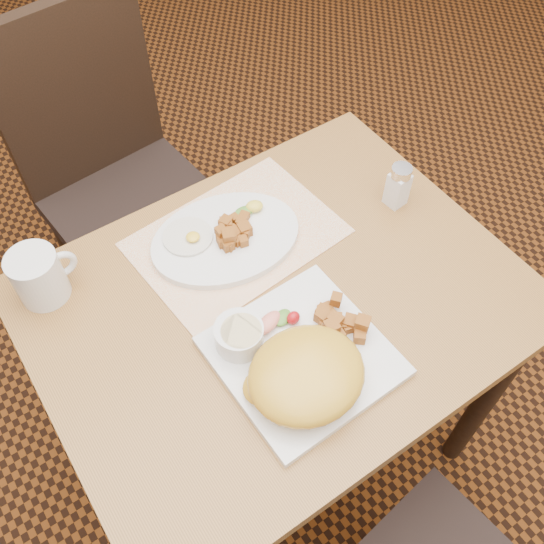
{
  "coord_description": "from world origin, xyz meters",
  "views": [
    {
      "loc": [
        -0.37,
        -0.52,
        1.7
      ],
      "look_at": [
        -0.01,
        0.02,
        0.82
      ],
      "focal_mm": 40.0,
      "sensor_mm": 36.0,
      "label": 1
    }
  ],
  "objects_px": {
    "table": "(279,328)",
    "plate_square": "(302,356)",
    "plate_oval": "(226,239)",
    "coffee_mug": "(39,276)",
    "salt_shaker": "(398,185)",
    "chair_far": "(114,170)"
  },
  "relations": [
    {
      "from": "table",
      "to": "plate_square",
      "type": "distance_m",
      "value": 0.18
    },
    {
      "from": "table",
      "to": "plate_oval",
      "type": "distance_m",
      "value": 0.21
    },
    {
      "from": "plate_oval",
      "to": "coffee_mug",
      "type": "xyz_separation_m",
      "value": [
        -0.34,
        0.09,
        0.04
      ]
    },
    {
      "from": "plate_square",
      "to": "salt_shaker",
      "type": "relative_size",
      "value": 2.8
    },
    {
      "from": "salt_shaker",
      "to": "coffee_mug",
      "type": "xyz_separation_m",
      "value": [
        -0.7,
        0.19,
        0.0
      ]
    },
    {
      "from": "chair_far",
      "to": "salt_shaker",
      "type": "bearing_deg",
      "value": 116.17
    },
    {
      "from": "coffee_mug",
      "to": "chair_far",
      "type": "bearing_deg",
      "value": 56.01
    },
    {
      "from": "chair_far",
      "to": "plate_oval",
      "type": "height_order",
      "value": "chair_far"
    },
    {
      "from": "chair_far",
      "to": "plate_square",
      "type": "height_order",
      "value": "chair_far"
    },
    {
      "from": "salt_shaker",
      "to": "plate_oval",
      "type": "bearing_deg",
      "value": 162.96
    },
    {
      "from": "plate_square",
      "to": "salt_shaker",
      "type": "xyz_separation_m",
      "value": [
        0.38,
        0.19,
        0.04
      ]
    },
    {
      "from": "chair_far",
      "to": "salt_shaker",
      "type": "xyz_separation_m",
      "value": [
        0.39,
        -0.65,
        0.26
      ]
    },
    {
      "from": "table",
      "to": "plate_oval",
      "type": "bearing_deg",
      "value": 93.75
    },
    {
      "from": "plate_square",
      "to": "coffee_mug",
      "type": "relative_size",
      "value": 2.28
    },
    {
      "from": "coffee_mug",
      "to": "salt_shaker",
      "type": "bearing_deg",
      "value": -15.56
    },
    {
      "from": "table",
      "to": "chair_far",
      "type": "height_order",
      "value": "chair_far"
    },
    {
      "from": "plate_square",
      "to": "plate_oval",
      "type": "bearing_deg",
      "value": 84.76
    },
    {
      "from": "salt_shaker",
      "to": "coffee_mug",
      "type": "bearing_deg",
      "value": 164.44
    },
    {
      "from": "chair_far",
      "to": "plate_oval",
      "type": "distance_m",
      "value": 0.58
    },
    {
      "from": "table",
      "to": "plate_oval",
      "type": "relative_size",
      "value": 2.96
    },
    {
      "from": "table",
      "to": "plate_oval",
      "type": "xyz_separation_m",
      "value": [
        -0.01,
        0.17,
        0.12
      ]
    },
    {
      "from": "chair_far",
      "to": "salt_shaker",
      "type": "relative_size",
      "value": 9.7
    }
  ]
}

